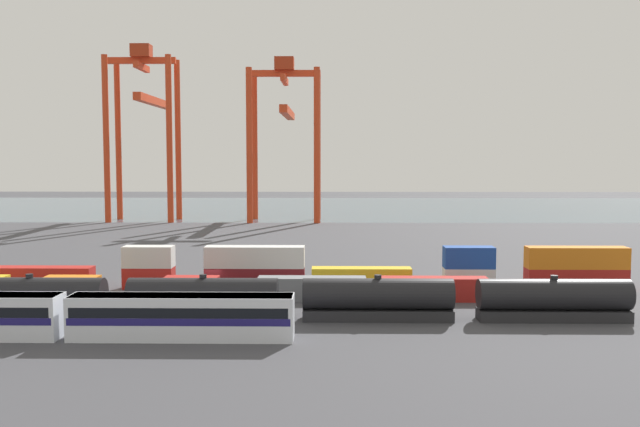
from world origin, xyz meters
The scene contains 20 objects.
ground_plane centered at (0.00, 40.00, 0.00)m, with size 420.00×420.00×0.00m, color #424247.
harbour_water centered at (0.00, 143.39, 0.00)m, with size 400.00×110.00×0.01m, color #475B6B.
passenger_train centered at (-8.94, -22.08, 2.14)m, with size 40.22×3.14×3.90m.
freight_tank_row centered at (10.44, -14.67, 2.13)m, with size 66.22×3.02×4.48m.
shipping_container_1 centered at (-14.79, -5.18, 1.30)m, with size 6.04×2.44×2.60m, color orange.
shipping_container_2 centered at (-1.24, -5.18, 1.30)m, with size 6.04×2.44×2.60m, color #AD211C.
shipping_container_3 centered at (12.31, -5.18, 1.30)m, with size 12.10×2.44×2.60m, color slate.
shipping_container_4 centered at (25.86, -5.18, 1.30)m, with size 12.10×2.44×2.60m, color #AD211C.
shipping_container_6 centered at (-20.86, 1.60, 1.30)m, with size 12.10×2.44×2.60m, color #AD211C.
shipping_container_7 centered at (-7.85, 1.60, 1.30)m, with size 6.04×2.44×2.60m, color #AD211C.
shipping_container_8 centered at (-7.85, 1.60, 3.90)m, with size 6.04×2.44×2.60m, color silver.
shipping_container_9 centered at (5.15, 1.60, 1.30)m, with size 12.10×2.44×2.60m, color maroon.
shipping_container_10 centered at (5.15, 1.60, 3.90)m, with size 12.10×2.44×2.60m, color silver.
shipping_container_11 centered at (18.15, 1.60, 1.30)m, with size 12.10×2.44×2.60m, color gold.
shipping_container_12 centered at (31.16, 1.60, 1.30)m, with size 6.04×2.44×2.60m, color silver.
shipping_container_13 centered at (31.16, 1.60, 3.90)m, with size 6.04×2.44×2.60m, color #1C4299.
shipping_container_14 centered at (44.16, 1.60, 1.30)m, with size 12.10×2.44×2.60m, color #AD211C.
shipping_container_15 centered at (44.16, 1.60, 3.90)m, with size 12.10×2.44×2.60m, color orange.
gantry_crane_west centered at (-33.35, 95.89, 26.85)m, with size 17.29×33.96×44.54m.
gantry_crane_central centered at (2.69, 96.12, 25.00)m, with size 18.16×35.87×41.28m.
Camera 1 is at (14.41, -81.13, 15.78)m, focal length 38.54 mm.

